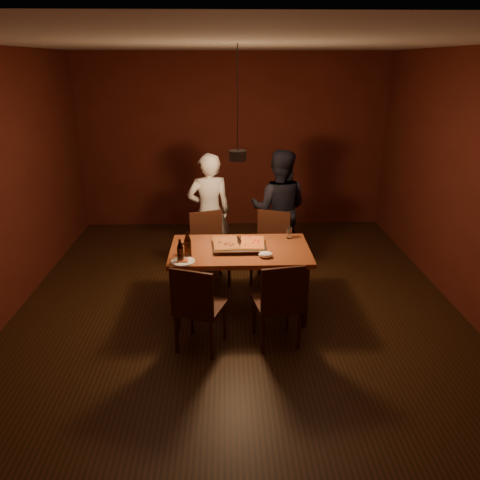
{
  "coord_description": "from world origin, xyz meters",
  "views": [
    {
      "loc": [
        -0.12,
        -4.71,
        2.64
      ],
      "look_at": [
        0.02,
        -0.04,
        0.85
      ],
      "focal_mm": 35.0,
      "sensor_mm": 36.0,
      "label": 1
    }
  ],
  "objects_px": {
    "beer_bottle_b": "(188,245)",
    "diner_dark": "(279,209)",
    "pendant_lamp": "(238,155)",
    "chair_near_left": "(197,301)",
    "chair_far_right": "(271,241)",
    "diner_white": "(209,212)",
    "beer_bottle_a": "(180,251)",
    "dining_table": "(240,255)",
    "plate_slice": "(183,261)",
    "chair_far_left": "(209,241)",
    "chair_near_right": "(279,297)",
    "pizza_tray": "(239,246)"
  },
  "relations": [
    {
      "from": "chair_near_left",
      "to": "pendant_lamp",
      "type": "distance_m",
      "value": 1.53
    },
    {
      "from": "chair_near_left",
      "to": "diner_white",
      "type": "height_order",
      "value": "diner_white"
    },
    {
      "from": "beer_bottle_a",
      "to": "diner_white",
      "type": "distance_m",
      "value": 1.59
    },
    {
      "from": "chair_far_left",
      "to": "chair_far_right",
      "type": "height_order",
      "value": "same"
    },
    {
      "from": "beer_bottle_b",
      "to": "diner_dark",
      "type": "xyz_separation_m",
      "value": [
        1.1,
        1.49,
        -0.09
      ]
    },
    {
      "from": "diner_white",
      "to": "pendant_lamp",
      "type": "relative_size",
      "value": 1.42
    },
    {
      "from": "chair_far_right",
      "to": "chair_near_left",
      "type": "height_order",
      "value": "same"
    },
    {
      "from": "chair_near_left",
      "to": "diner_dark",
      "type": "height_order",
      "value": "diner_dark"
    },
    {
      "from": "pendant_lamp",
      "to": "beer_bottle_b",
      "type": "bearing_deg",
      "value": -154.28
    },
    {
      "from": "dining_table",
      "to": "beer_bottle_a",
      "type": "height_order",
      "value": "beer_bottle_a"
    },
    {
      "from": "beer_bottle_a",
      "to": "plate_slice",
      "type": "bearing_deg",
      "value": -3.5
    },
    {
      "from": "beer_bottle_b",
      "to": "plate_slice",
      "type": "relative_size",
      "value": 1.15
    },
    {
      "from": "dining_table",
      "to": "plate_slice",
      "type": "xyz_separation_m",
      "value": [
        -0.59,
        -0.35,
        0.08
      ]
    },
    {
      "from": "chair_near_right",
      "to": "beer_bottle_b",
      "type": "height_order",
      "value": "beer_bottle_b"
    },
    {
      "from": "pizza_tray",
      "to": "beer_bottle_a",
      "type": "relative_size",
      "value": 2.25
    },
    {
      "from": "chair_near_left",
      "to": "beer_bottle_b",
      "type": "xyz_separation_m",
      "value": [
        -0.11,
        0.56,
        0.35
      ]
    },
    {
      "from": "chair_near_right",
      "to": "pendant_lamp",
      "type": "xyz_separation_m",
      "value": [
        -0.38,
        0.76,
        1.22
      ]
    },
    {
      "from": "diner_white",
      "to": "beer_bottle_a",
      "type": "bearing_deg",
      "value": 69.7
    },
    {
      "from": "chair_near_right",
      "to": "plate_slice",
      "type": "xyz_separation_m",
      "value": [
        -0.94,
        0.38,
        0.22
      ]
    },
    {
      "from": "chair_far_left",
      "to": "beer_bottle_a",
      "type": "relative_size",
      "value": 2.16
    },
    {
      "from": "beer_bottle_a",
      "to": "diner_white",
      "type": "height_order",
      "value": "diner_white"
    },
    {
      "from": "chair_far_left",
      "to": "beer_bottle_b",
      "type": "distance_m",
      "value": 1.08
    },
    {
      "from": "chair_near_right",
      "to": "beer_bottle_b",
      "type": "xyz_separation_m",
      "value": [
        -0.9,
        0.51,
        0.35
      ]
    },
    {
      "from": "chair_near_right",
      "to": "beer_bottle_b",
      "type": "bearing_deg",
      "value": 139.56
    },
    {
      "from": "chair_far_left",
      "to": "diner_white",
      "type": "relative_size",
      "value": 0.34
    },
    {
      "from": "chair_near_right",
      "to": "beer_bottle_a",
      "type": "distance_m",
      "value": 1.09
    },
    {
      "from": "beer_bottle_b",
      "to": "plate_slice",
      "type": "height_order",
      "value": "beer_bottle_b"
    },
    {
      "from": "pendant_lamp",
      "to": "chair_far_right",
      "type": "bearing_deg",
      "value": 59.56
    },
    {
      "from": "chair_near_left",
      "to": "diner_white",
      "type": "bearing_deg",
      "value": 108.22
    },
    {
      "from": "beer_bottle_a",
      "to": "beer_bottle_b",
      "type": "xyz_separation_m",
      "value": [
        0.06,
        0.13,
        0.02
      ]
    },
    {
      "from": "dining_table",
      "to": "plate_slice",
      "type": "height_order",
      "value": "plate_slice"
    },
    {
      "from": "chair_far_right",
      "to": "diner_dark",
      "type": "bearing_deg",
      "value": -85.79
    },
    {
      "from": "beer_bottle_b",
      "to": "chair_near_left",
      "type": "bearing_deg",
      "value": -78.78
    },
    {
      "from": "diner_white",
      "to": "pendant_lamp",
      "type": "bearing_deg",
      "value": 94.68
    },
    {
      "from": "diner_dark",
      "to": "beer_bottle_a",
      "type": "bearing_deg",
      "value": 66.49
    },
    {
      "from": "dining_table",
      "to": "beer_bottle_b",
      "type": "distance_m",
      "value": 0.62
    },
    {
      "from": "chair_near_left",
      "to": "chair_far_left",
      "type": "bearing_deg",
      "value": 107.78
    },
    {
      "from": "pizza_tray",
      "to": "beer_bottle_a",
      "type": "distance_m",
      "value": 0.71
    },
    {
      "from": "pendant_lamp",
      "to": "chair_near_right",
      "type": "bearing_deg",
      "value": -63.78
    },
    {
      "from": "plate_slice",
      "to": "diner_white",
      "type": "xyz_separation_m",
      "value": [
        0.22,
        1.57,
        0.02
      ]
    },
    {
      "from": "pendant_lamp",
      "to": "chair_near_left",
      "type": "bearing_deg",
      "value": -116.62
    },
    {
      "from": "chair_far_right",
      "to": "beer_bottle_b",
      "type": "height_order",
      "value": "beer_bottle_b"
    },
    {
      "from": "chair_far_left",
      "to": "diner_white",
      "type": "bearing_deg",
      "value": -108.02
    },
    {
      "from": "chair_far_left",
      "to": "plate_slice",
      "type": "xyz_separation_m",
      "value": [
        -0.22,
        -1.14,
        0.22
      ]
    },
    {
      "from": "chair_near_left",
      "to": "plate_slice",
      "type": "xyz_separation_m",
      "value": [
        -0.16,
        0.43,
        0.22
      ]
    },
    {
      "from": "chair_far_left",
      "to": "plate_slice",
      "type": "distance_m",
      "value": 1.18
    },
    {
      "from": "chair_near_left",
      "to": "diner_white",
      "type": "xyz_separation_m",
      "value": [
        0.06,
        2.0,
        0.24
      ]
    },
    {
      "from": "dining_table",
      "to": "pizza_tray",
      "type": "distance_m",
      "value": 0.1
    },
    {
      "from": "dining_table",
      "to": "pizza_tray",
      "type": "height_order",
      "value": "pizza_tray"
    },
    {
      "from": "diner_white",
      "to": "chair_near_left",
      "type": "bearing_deg",
      "value": 76.59
    }
  ]
}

